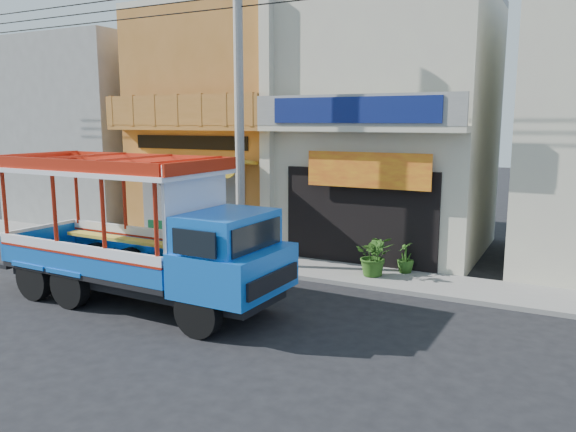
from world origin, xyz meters
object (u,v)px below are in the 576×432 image
object	(u,v)px
potted_plant_b	(376,258)
utility_pole	(244,92)
potted_plant_a	(374,255)
potted_plant_c	(406,257)
songthaew_truck	(155,237)
green_sign	(157,236)

from	to	relation	value
potted_plant_b	utility_pole	bearing A→B (deg)	49.06
potted_plant_a	utility_pole	bearing A→B (deg)	166.26
potted_plant_c	utility_pole	bearing A→B (deg)	-76.09
songthaew_truck	potted_plant_a	distance (m)	5.89
songthaew_truck	green_sign	distance (m)	5.89
utility_pole	green_sign	world-z (taller)	utility_pole
utility_pole	green_sign	distance (m)	5.91
potted_plant_a	potted_plant_b	bearing A→B (deg)	44.90
potted_plant_a	potted_plant_c	distance (m)	0.98
songthaew_truck	green_sign	world-z (taller)	songthaew_truck
green_sign	potted_plant_b	xyz separation A→B (m)	(7.47, 0.14, 0.10)
songthaew_truck	potted_plant_c	xyz separation A→B (m)	(4.36, 5.19, -1.12)
utility_pole	potted_plant_c	size ratio (longest dim) A/B	32.72
songthaew_truck	potted_plant_a	xyz separation A→B (m)	(3.70, 4.48, -0.98)
green_sign	songthaew_truck	bearing A→B (deg)	-49.65
utility_pole	potted_plant_a	size ratio (longest dim) A/B	24.92
songthaew_truck	potted_plant_b	xyz separation A→B (m)	(3.73, 4.54, -1.05)
potted_plant_b	potted_plant_c	xyz separation A→B (m)	(0.64, 0.65, -0.06)
songthaew_truck	potted_plant_a	size ratio (longest dim) A/B	6.64
songthaew_truck	green_sign	bearing A→B (deg)	130.35
potted_plant_a	songthaew_truck	bearing A→B (deg)	-153.10
potted_plant_a	potted_plant_c	size ratio (longest dim) A/B	1.31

